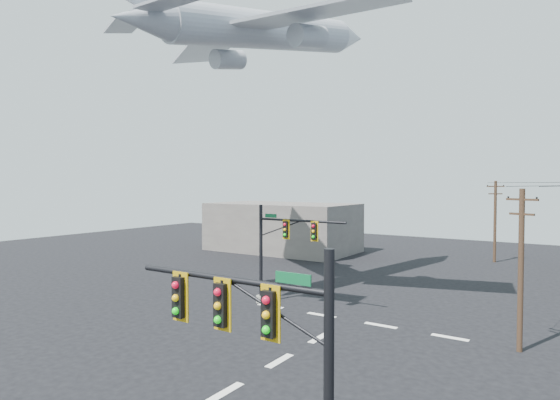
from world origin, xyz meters
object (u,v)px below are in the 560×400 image
Objects in this scene: signal_mast_near at (272,372)px; signal_mast_far at (277,252)px; airliner at (266,31)px; utility_pole_c at (495,220)px; utility_pole_a at (521,267)px.

signal_mast_far is at bearing 123.24° from signal_mast_near.
signal_mast_near reaches higher than signal_mast_far.
signal_mast_near is at bearing -133.77° from airliner.
utility_pole_c reaches higher than signal_mast_near.
utility_pole_c is at bearing 125.54° from utility_pole_a.
utility_pole_a reaches higher than signal_mast_far.
utility_pole_c is at bearing 70.87° from signal_mast_far.
utility_pole_c is (9.67, 27.89, 0.84)m from signal_mast_far.
airliner is at bearing -139.05° from utility_pole_c.
signal_mast_near is 0.27× the size of airliner.
airliner reaches higher than signal_mast_near.
utility_pole_a is 0.32× the size of airliner.
signal_mast_near is at bearing -56.76° from signal_mast_far.
utility_pole_a is 0.94× the size of utility_pole_c.
airliner is (-12.82, -24.72, 15.70)m from utility_pole_c.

